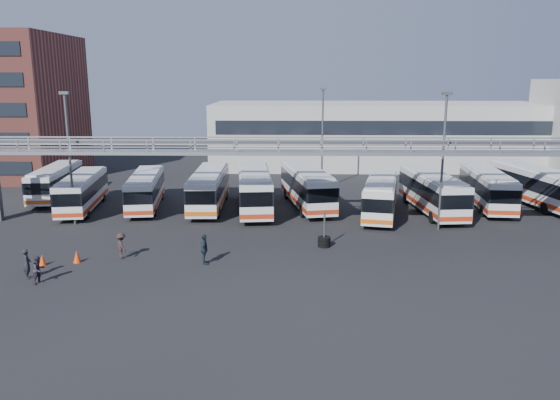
{
  "coord_description": "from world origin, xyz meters",
  "views": [
    {
      "loc": [
        0.91,
        -32.85,
        11.25
      ],
      "look_at": [
        0.08,
        6.0,
        2.47
      ],
      "focal_mm": 35.0,
      "sensor_mm": 36.0,
      "label": 1
    }
  ],
  "objects_px": {
    "light_pole_mid": "(443,154)",
    "bus_0": "(56,181)",
    "bus_6": "(381,195)",
    "pedestrian_d": "(204,249)",
    "bus_8": "(487,187)",
    "bus_5": "(307,186)",
    "pedestrian_b": "(39,270)",
    "bus_1": "(82,191)",
    "bus_2": "(146,189)",
    "cone_left": "(42,260)",
    "bus_3": "(209,188)",
    "bus_9": "(533,184)",
    "pedestrian_c": "(121,246)",
    "bus_7": "(432,191)",
    "cone_right": "(77,257)",
    "bus_4": "(254,188)",
    "light_pole_left": "(69,151)",
    "pedestrian_a": "(27,264)",
    "tire_stack": "(324,241)",
    "light_pole_back": "(322,133)"
  },
  "relations": [
    {
      "from": "bus_6",
      "to": "pedestrian_d",
      "type": "height_order",
      "value": "bus_6"
    },
    {
      "from": "bus_6",
      "to": "pedestrian_c",
      "type": "bearing_deg",
      "value": -136.02
    },
    {
      "from": "cone_right",
      "to": "bus_0",
      "type": "bearing_deg",
      "value": 116.26
    },
    {
      "from": "bus_8",
      "to": "cone_right",
      "type": "relative_size",
      "value": 14.42
    },
    {
      "from": "bus_2",
      "to": "bus_7",
      "type": "distance_m",
      "value": 24.67
    },
    {
      "from": "light_pole_mid",
      "to": "bus_7",
      "type": "relative_size",
      "value": 0.91
    },
    {
      "from": "bus_5",
      "to": "pedestrian_b",
      "type": "xyz_separation_m",
      "value": [
        -15.41,
        -18.7,
        -1.12
      ]
    },
    {
      "from": "bus_4",
      "to": "pedestrian_d",
      "type": "bearing_deg",
      "value": -104.23
    },
    {
      "from": "pedestrian_a",
      "to": "pedestrian_d",
      "type": "xyz_separation_m",
      "value": [
        9.72,
        2.61,
        0.08
      ]
    },
    {
      "from": "pedestrian_d",
      "to": "pedestrian_c",
      "type": "bearing_deg",
      "value": 74.94
    },
    {
      "from": "bus_8",
      "to": "pedestrian_a",
      "type": "xyz_separation_m",
      "value": [
        -32.21,
        -18.11,
        -0.93
      ]
    },
    {
      "from": "tire_stack",
      "to": "bus_4",
      "type": "bearing_deg",
      "value": 117.75
    },
    {
      "from": "bus_8",
      "to": "light_pole_mid",
      "type": "bearing_deg",
      "value": -124.73
    },
    {
      "from": "light_pole_back",
      "to": "pedestrian_c",
      "type": "height_order",
      "value": "light_pole_back"
    },
    {
      "from": "pedestrian_c",
      "to": "light_pole_back",
      "type": "bearing_deg",
      "value": -69.81
    },
    {
      "from": "bus_7",
      "to": "pedestrian_d",
      "type": "distance_m",
      "value": 21.9
    },
    {
      "from": "light_pole_left",
      "to": "pedestrian_a",
      "type": "xyz_separation_m",
      "value": [
        1.88,
        -11.71,
        -4.86
      ]
    },
    {
      "from": "light_pole_mid",
      "to": "bus_0",
      "type": "xyz_separation_m",
      "value": [
        -33.28,
        10.08,
        -4.05
      ]
    },
    {
      "from": "bus_3",
      "to": "bus_9",
      "type": "height_order",
      "value": "bus_9"
    },
    {
      "from": "bus_6",
      "to": "cone_right",
      "type": "distance_m",
      "value": 24.01
    },
    {
      "from": "bus_0",
      "to": "bus_8",
      "type": "distance_m",
      "value": 39.46
    },
    {
      "from": "bus_7",
      "to": "bus_9",
      "type": "bearing_deg",
      "value": 12.87
    },
    {
      "from": "bus_2",
      "to": "pedestrian_a",
      "type": "xyz_separation_m",
      "value": [
        -2.28,
        -17.26,
        -0.82
      ]
    },
    {
      "from": "bus_9",
      "to": "cone_right",
      "type": "height_order",
      "value": "bus_9"
    },
    {
      "from": "bus_2",
      "to": "cone_left",
      "type": "xyz_separation_m",
      "value": [
        -2.43,
        -15.09,
        -1.34
      ]
    },
    {
      "from": "light_pole_mid",
      "to": "pedestrian_c",
      "type": "bearing_deg",
      "value": -161.91
    },
    {
      "from": "light_pole_mid",
      "to": "bus_2",
      "type": "distance_m",
      "value": 25.05
    },
    {
      "from": "bus_3",
      "to": "cone_right",
      "type": "relative_size",
      "value": 14.56
    },
    {
      "from": "bus_1",
      "to": "bus_2",
      "type": "relative_size",
      "value": 1.0
    },
    {
      "from": "bus_8",
      "to": "bus_5",
      "type": "bearing_deg",
      "value": -174.77
    },
    {
      "from": "bus_2",
      "to": "bus_0",
      "type": "bearing_deg",
      "value": 151.65
    },
    {
      "from": "bus_3",
      "to": "tire_stack",
      "type": "relative_size",
      "value": 4.45
    },
    {
      "from": "bus_0",
      "to": "bus_4",
      "type": "bearing_deg",
      "value": -17.8
    },
    {
      "from": "pedestrian_b",
      "to": "pedestrian_d",
      "type": "bearing_deg",
      "value": -43.14
    },
    {
      "from": "light_pole_mid",
      "to": "cone_right",
      "type": "xyz_separation_m",
      "value": [
        -24.38,
        -7.96,
        -5.35
      ]
    },
    {
      "from": "bus_7",
      "to": "bus_9",
      "type": "relative_size",
      "value": 0.97
    },
    {
      "from": "light_pole_back",
      "to": "cone_left",
      "type": "xyz_separation_m",
      "value": [
        -18.28,
        -23.54,
        -5.38
      ]
    },
    {
      "from": "bus_5",
      "to": "pedestrian_a",
      "type": "relative_size",
      "value": 6.68
    },
    {
      "from": "pedestrian_c",
      "to": "cone_right",
      "type": "relative_size",
      "value": 2.21
    },
    {
      "from": "bus_0",
      "to": "cone_left",
      "type": "distance_m",
      "value": 19.94
    },
    {
      "from": "bus_0",
      "to": "bus_5",
      "type": "height_order",
      "value": "bus_5"
    },
    {
      "from": "bus_2",
      "to": "bus_9",
      "type": "bearing_deg",
      "value": -4.41
    },
    {
      "from": "bus_0",
      "to": "bus_6",
      "type": "distance_m",
      "value": 30.13
    },
    {
      "from": "bus_0",
      "to": "bus_4",
      "type": "xyz_separation_m",
      "value": [
        19.02,
        -4.2,
        0.24
      ]
    },
    {
      "from": "cone_left",
      "to": "light_pole_mid",
      "type": "bearing_deg",
      "value": 18.01
    },
    {
      "from": "bus_7",
      "to": "bus_0",
      "type": "bearing_deg",
      "value": 167.02
    },
    {
      "from": "bus_5",
      "to": "pedestrian_c",
      "type": "distance_m",
      "value": 18.83
    },
    {
      "from": "cone_right",
      "to": "bus_7",
      "type": "bearing_deg",
      "value": 27.97
    },
    {
      "from": "bus_8",
      "to": "tire_stack",
      "type": "bearing_deg",
      "value": -136.99
    },
    {
      "from": "light_pole_back",
      "to": "pedestrian_d",
      "type": "relative_size",
      "value": 5.35
    }
  ]
}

